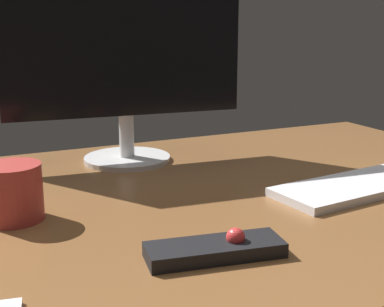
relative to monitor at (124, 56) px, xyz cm
name	(u,v)px	position (x,y,z in cm)	size (l,w,h in cm)	color
desk	(192,201)	(2.84, -26.64, -23.11)	(140.00, 84.00, 2.00)	brown
monitor	(124,56)	(0.00, 0.00, 0.00)	(49.50, 18.27, 38.84)	silver
keyboard	(365,185)	(32.35, -36.33, -21.38)	(35.62, 11.96, 1.46)	white
media_remote	(216,249)	(-4.83, -50.19, -21.05)	(18.43, 8.74, 3.59)	black
coffee_mug	(12,192)	(-26.45, -25.69, -17.79)	(8.95, 8.95, 8.63)	#B23833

